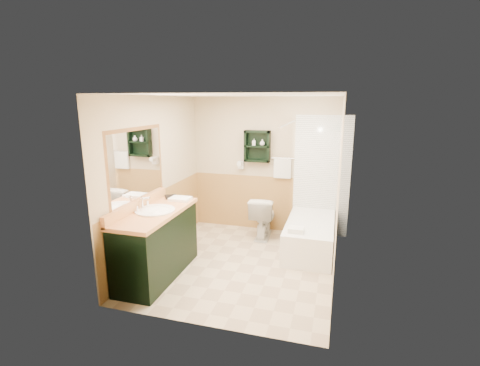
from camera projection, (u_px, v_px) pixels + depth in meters
The scene contains 25 objects.
floor at pixel (241, 263), 5.10m from camera, with size 3.00×3.00×0.00m, color beige.
back_wall at pixel (264, 165), 6.24m from camera, with size 2.60×0.04×2.40m, color beige.
left_wall at pixel (156, 178), 5.17m from camera, with size 0.04×3.00×2.40m, color beige.
right_wall at pixel (340, 191), 4.47m from camera, with size 0.04×3.00×2.40m, color beige.
ceiling at pixel (241, 94), 4.54m from camera, with size 2.60×3.00×0.04m, color white.
wainscot_left at pixel (160, 223), 5.32m from camera, with size 2.98×2.98×1.00m, color tan, non-canonical shape.
wainscot_back at pixel (263, 203), 6.37m from camera, with size 2.58×2.58×1.00m, color tan, non-canonical shape.
mirror_frame at pixel (137, 165), 4.57m from camera, with size 1.30×1.30×1.00m, color brown, non-canonical shape.
mirror_glass at pixel (137, 165), 4.57m from camera, with size 1.20×1.20×0.90m, color white, non-canonical shape.
tile_right at pixel (336, 188), 5.22m from camera, with size 1.50×1.50×2.10m, color white, non-canonical shape.
tile_back at pixel (322, 177), 5.96m from camera, with size 0.95×0.95×2.10m, color white, non-canonical shape.
tile_accent at pixel (339, 131), 5.02m from camera, with size 1.50×1.50×0.10m, color #144729, non-canonical shape.
wall_shelf at pixel (257, 146), 6.08m from camera, with size 0.45×0.15×0.55m, color black.
hair_dryer at pixel (241, 165), 6.26m from camera, with size 0.10×0.24×0.18m, color white, non-canonical shape.
towel_bar at pixel (283, 158), 6.05m from camera, with size 0.40×0.06×0.40m, color silver, non-canonical shape.
curtain_rod at pixel (289, 123), 5.20m from camera, with size 0.03×0.03×1.60m, color silver.
shower_curtain at pixel (288, 176), 5.56m from camera, with size 1.05×1.05×1.70m, color beige, non-canonical shape.
vanity at pixel (157, 244), 4.66m from camera, with size 0.59×1.46×0.92m, color black.
bathtub at pixel (310, 235), 5.52m from camera, with size 0.72×1.50×0.48m, color white.
toilet at pixel (263, 217), 6.04m from camera, with size 0.41×0.74×0.72m, color white.
counter_towel at pixel (180, 199), 5.04m from camera, with size 0.29×0.23×0.04m, color silver.
vanity_book at pixel (165, 191), 5.13m from camera, with size 0.16×0.02×0.22m, color black.
tub_towel at pixel (296, 230), 5.00m from camera, with size 0.22×0.18×0.07m, color silver.
soap_bottle_a at pixel (254, 144), 6.08m from camera, with size 0.05×0.12×0.06m, color white.
soap_bottle_b at pixel (262, 143), 6.04m from camera, with size 0.09×0.11×0.09m, color white.
Camera 1 is at (1.26, -4.51, 2.33)m, focal length 26.00 mm.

